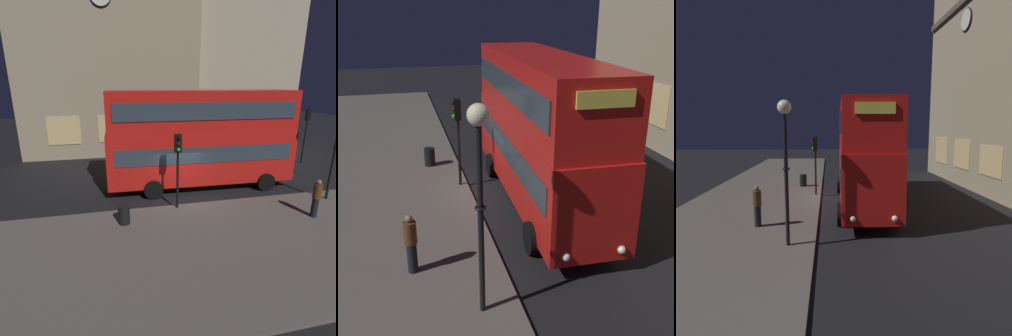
{
  "view_description": "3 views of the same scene",
  "coord_description": "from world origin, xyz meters",
  "views": [
    {
      "loc": [
        -3.62,
        -13.12,
        6.09
      ],
      "look_at": [
        -0.65,
        0.36,
        1.73
      ],
      "focal_mm": 28.94,
      "sensor_mm": 36.0,
      "label": 1
    },
    {
      "loc": [
        16.1,
        -3.47,
        7.29
      ],
      "look_at": [
        1.15,
        0.43,
        1.34
      ],
      "focal_mm": 45.02,
      "sensor_mm": 36.0,
      "label": 2
    },
    {
      "loc": [
        17.91,
        -0.33,
        4.48
      ],
      "look_at": [
        -0.25,
        0.65,
        1.87
      ],
      "focal_mm": 30.86,
      "sensor_mm": 36.0,
      "label": 3
    }
  ],
  "objects": [
    {
      "name": "sidewalk_slab",
      "position": [
        0.0,
        -4.71,
        0.06
      ],
      "size": [
        44.0,
        7.72,
        0.12
      ],
      "primitive_type": "cube",
      "color": "#5B564F",
      "rests_on": "ground"
    },
    {
      "name": "traffic_light_near_kerb",
      "position": [
        -0.51,
        -1.18,
        2.79
      ],
      "size": [
        0.33,
        0.37,
        3.7
      ],
      "rotation": [
        0.0,
        0.0,
        -0.04
      ],
      "color": "black",
      "rests_on": "sidewalk_slab"
    },
    {
      "name": "ground_plane",
      "position": [
        0.0,
        0.0,
        0.0
      ],
      "size": [
        80.0,
        80.0,
        0.0
      ],
      "primitive_type": "plane",
      "color": "black"
    },
    {
      "name": "street_lamp",
      "position": [
        7.59,
        -1.85,
        4.0
      ],
      "size": [
        0.5,
        0.5,
        5.29
      ],
      "color": "black",
      "rests_on": "sidewalk_slab"
    },
    {
      "name": "double_decker_bus",
      "position": [
        1.57,
        1.61,
        3.17
      ],
      "size": [
        11.01,
        3.15,
        5.7
      ],
      "rotation": [
        0.0,
        0.0,
        -0.03
      ],
      "color": "red",
      "rests_on": "ground"
    },
    {
      "name": "pedestrian",
      "position": [
        5.46,
        -3.46,
        1.06
      ],
      "size": [
        0.36,
        0.36,
        1.82
      ],
      "rotation": [
        0.0,
        0.0,
        5.3
      ],
      "color": "black",
      "rests_on": "sidewalk_slab"
    },
    {
      "name": "litter_bin",
      "position": [
        -3.2,
        -2.22,
        0.55
      ],
      "size": [
        0.51,
        0.51,
        0.86
      ],
      "primitive_type": "cylinder",
      "color": "black",
      "rests_on": "sidewalk_slab"
    }
  ]
}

